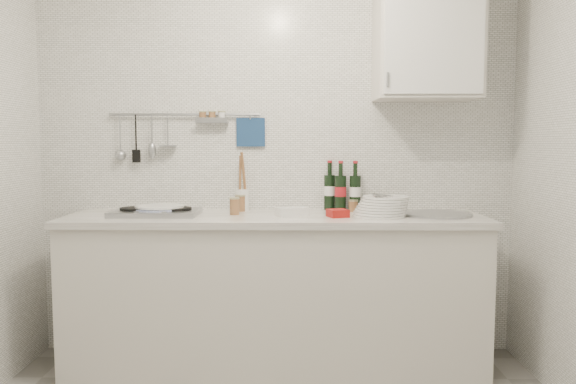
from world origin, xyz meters
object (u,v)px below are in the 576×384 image
object	(u,v)px
plate_stack_hob	(158,210)
plate_stack_sink	(382,207)
wall_cabinet	(427,40)
utensil_crock	(242,197)
wine_bottles	(342,186)

from	to	relation	value
plate_stack_hob	plate_stack_sink	distance (m)	1.32
wall_cabinet	utensil_crock	size ratio (longest dim) A/B	1.91
wine_bottles	utensil_crock	size ratio (longest dim) A/B	0.84
wall_cabinet	plate_stack_sink	distance (m)	1.03
wall_cabinet	plate_stack_sink	bearing A→B (deg)	-150.07
wine_bottles	wall_cabinet	bearing A→B (deg)	-13.60
wall_cabinet	wine_bottles	size ratio (longest dim) A/B	2.26
plate_stack_sink	wine_bottles	bearing A→B (deg)	126.98
plate_stack_hob	wine_bottles	world-z (taller)	wine_bottles
wall_cabinet	plate_stack_hob	xyz separation A→B (m)	(-1.59, -0.11, -1.00)
plate_stack_hob	plate_stack_sink	world-z (taller)	plate_stack_sink
wall_cabinet	utensil_crock	xyz separation A→B (m)	(-1.11, 0.10, -0.94)
plate_stack_sink	utensil_crock	xyz separation A→B (m)	(-0.83, 0.26, 0.03)
plate_stack_sink	utensil_crock	bearing A→B (deg)	162.96
plate_stack_hob	utensil_crock	xyz separation A→B (m)	(0.48, 0.20, 0.06)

